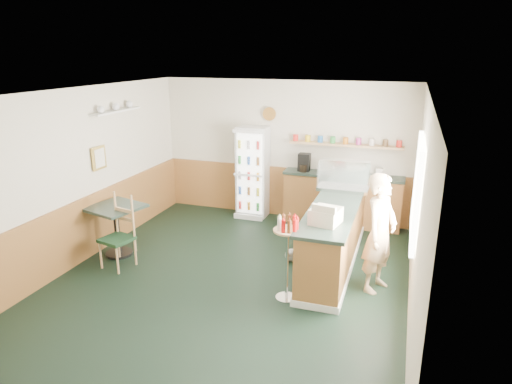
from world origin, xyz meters
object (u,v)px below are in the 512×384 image
at_px(drinks_fridge, 252,172).
at_px(condiment_stand, 287,244).
at_px(shopkeeper, 380,233).
at_px(display_case, 344,176).
at_px(cash_register, 326,216).
at_px(cafe_table, 116,221).
at_px(cafe_chair, 119,229).

relative_size(drinks_fridge, condiment_stand, 1.55).
height_order(shopkeeper, condiment_stand, shopkeeper).
xyz_separation_m(display_case, cash_register, (0.00, -1.63, -0.13)).
bearing_deg(display_case, cafe_table, -155.86).
relative_size(condiment_stand, cafe_table, 1.24).
bearing_deg(cafe_chair, drinks_fridge, 78.73).
xyz_separation_m(display_case, cafe_table, (-3.40, -1.52, -0.65)).
bearing_deg(cafe_table, shopkeeper, 2.81).
relative_size(display_case, cafe_chair, 0.72).
height_order(display_case, cafe_chair, display_case).
bearing_deg(drinks_fridge, display_case, -26.51).
relative_size(cash_register, cafe_chair, 0.33).
bearing_deg(drinks_fridge, condiment_stand, -62.98).
height_order(drinks_fridge, cash_register, drinks_fridge).
bearing_deg(drinks_fridge, cafe_table, -120.56).
bearing_deg(cash_register, cafe_chair, -165.50).
xyz_separation_m(shopkeeper, condiment_stand, (-1.12, -0.67, -0.04)).
bearing_deg(display_case, drinks_fridge, 153.49).
bearing_deg(cafe_chair, shopkeeper, 19.52).
distance_m(cash_register, cafe_table, 3.44).
xyz_separation_m(drinks_fridge, shopkeeper, (2.63, -2.29, -0.07)).
bearing_deg(cash_register, display_case, 101.28).
distance_m(drinks_fridge, display_case, 2.18).
bearing_deg(condiment_stand, shopkeeper, 30.80).
xyz_separation_m(shopkeeper, cafe_table, (-4.10, -0.20, -0.24)).
relative_size(display_case, cafe_table, 0.88).
distance_m(shopkeeper, cafe_table, 4.11).
xyz_separation_m(display_case, condiment_stand, (-0.42, -1.99, -0.45)).
height_order(cash_register, cafe_table, cash_register).
distance_m(display_case, cash_register, 1.63).
height_order(display_case, shopkeeper, shopkeeper).
bearing_deg(condiment_stand, cafe_chair, 176.07).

